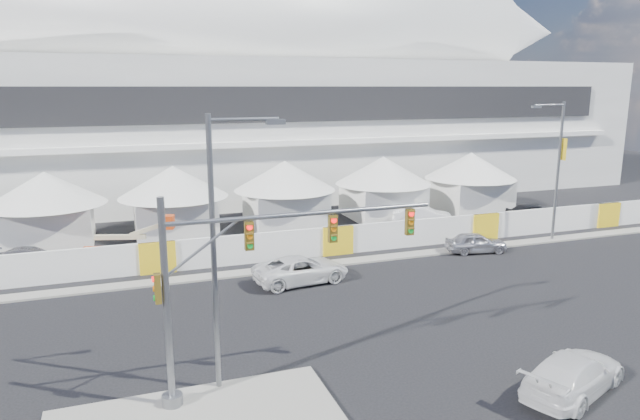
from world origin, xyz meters
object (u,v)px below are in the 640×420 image
object	(u,v)px
pickup_near	(573,373)
boom_lift	(115,250)
streetlight_median	(220,236)
streetlight_curb	(556,162)
pickup_curb	(301,269)
lot_car_a	(422,216)
lot_car_c	(31,257)
traffic_mast	(228,286)
lot_car_b	(534,212)
sedan_silver	(476,242)

from	to	relation	value
pickup_near	boom_lift	size ratio (longest dim) A/B	0.84
streetlight_median	streetlight_curb	world-z (taller)	streetlight_median
pickup_curb	streetlight_curb	xyz separation A→B (m)	(20.54, 2.67, 5.20)
lot_car_a	lot_car_c	distance (m)	29.51
lot_car_c	streetlight_median	xyz separation A→B (m)	(9.10, -19.41, 5.46)
traffic_mast	streetlight_curb	bearing A→B (deg)	27.63
lot_car_a	streetlight_curb	world-z (taller)	streetlight_curb
streetlight_curb	pickup_curb	bearing A→B (deg)	-172.60
lot_car_b	boom_lift	distance (m)	34.08
boom_lift	pickup_near	bearing A→B (deg)	-39.00
lot_car_b	sedan_silver	bearing A→B (deg)	133.26
sedan_silver	traffic_mast	distance (m)	24.10
traffic_mast	streetlight_median	xyz separation A→B (m)	(-0.09, 0.78, 1.67)
pickup_near	boom_lift	xyz separation A→B (m)	(-16.34, 23.33, 0.06)
traffic_mast	streetlight_median	size ratio (longest dim) A/B	1.02
sedan_silver	streetlight_curb	xyz separation A→B (m)	(7.11, 0.83, 5.27)
pickup_near	boom_lift	distance (m)	28.49
lot_car_b	traffic_mast	bearing A→B (deg)	134.62
lot_car_a	traffic_mast	xyz separation A→B (m)	(-20.29, -21.65, 3.60)
traffic_mast	boom_lift	size ratio (longest dim) A/B	1.65
lot_car_c	lot_car_b	bearing A→B (deg)	-84.24
pickup_curb	streetlight_curb	size ratio (longest dim) A/B	0.55
sedan_silver	boom_lift	bearing A→B (deg)	86.74
pickup_curb	boom_lift	world-z (taller)	boom_lift
boom_lift	pickup_curb	bearing A→B (deg)	-21.43
sedan_silver	lot_car_c	world-z (taller)	sedan_silver
streetlight_curb	lot_car_c	bearing A→B (deg)	170.38
pickup_near	lot_car_a	xyz separation A→B (m)	(8.02, 25.59, 0.04)
pickup_near	streetlight_median	bearing A→B (deg)	46.45
traffic_mast	lot_car_a	bearing A→B (deg)	46.86
lot_car_a	pickup_near	bearing A→B (deg)	-171.46
lot_car_b	pickup_near	bearing A→B (deg)	154.48
pickup_curb	boom_lift	size ratio (longest dim) A/B	0.90
pickup_curb	lot_car_b	size ratio (longest dim) A/B	1.19
pickup_curb	streetlight_median	world-z (taller)	streetlight_median
streetlight_median	lot_car_b	bearing A→B (deg)	32.00
streetlight_median	boom_lift	world-z (taller)	streetlight_median
lot_car_b	lot_car_c	distance (m)	39.19
sedan_silver	boom_lift	world-z (taller)	boom_lift
sedan_silver	lot_car_c	size ratio (longest dim) A/B	0.97
streetlight_median	streetlight_curb	xyz separation A→B (m)	(26.98, 13.30, -0.09)
lot_car_c	streetlight_curb	distance (m)	36.99
pickup_curb	sedan_silver	bearing A→B (deg)	-89.02
traffic_mast	streetlight_curb	size ratio (longest dim) A/B	1.02
sedan_silver	traffic_mast	world-z (taller)	traffic_mast
sedan_silver	pickup_curb	bearing A→B (deg)	108.98
lot_car_b	traffic_mast	size ratio (longest dim) A/B	0.45
boom_lift	lot_car_c	bearing A→B (deg)	-172.90
sedan_silver	streetlight_curb	bearing A→B (deg)	-72.19
sedan_silver	lot_car_b	distance (m)	12.02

